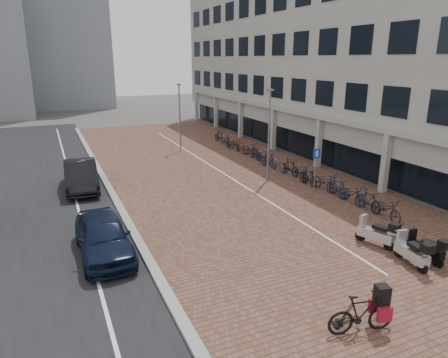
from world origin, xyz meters
TOP-DOWN VIEW (x-y plane):
  - ground at (0.00, 0.00)m, footprint 140.00×140.00m
  - plaza_brick at (2.00, 12.00)m, footprint 14.50×42.00m
  - street_asphalt at (-9.00, 12.00)m, footprint 8.00×50.00m
  - curb at (-5.10, 12.00)m, footprint 0.35×42.00m
  - lane_line at (-7.00, 12.00)m, footprint 0.12×44.00m
  - parking_line at (2.20, 12.00)m, footprint 0.10×30.00m
  - office_building at (12.97, 16.00)m, footprint 8.40×40.00m
  - car_navy at (-6.50, 2.57)m, footprint 1.90×4.63m
  - car_dark at (-6.50, 11.41)m, footprint 1.98×5.04m
  - hero_bike at (-0.78, -4.93)m, footprint 2.02×0.95m
  - shoes at (-1.15, -4.48)m, footprint 0.44×0.40m
  - scooter_front at (3.50, -1.01)m, footprint 1.06×1.80m
  - scooter_mid at (4.21, -2.72)m, footprint 0.69×1.66m
  - scooter_back at (3.50, -2.75)m, footprint 0.76×1.77m
  - parking_sign at (5.26, 5.48)m, footprint 0.52×0.16m
  - lamp_near at (3.99, 8.46)m, footprint 0.12×0.12m
  - lamp_far at (1.78, 18.66)m, footprint 0.12×0.12m
  - bike_row at (5.95, 10.65)m, footprint 1.29×21.46m

SIDE VIEW (x-z plane):
  - ground at x=0.00m, z-range 0.00..0.00m
  - street_asphalt at x=-9.00m, z-range -0.01..0.02m
  - plaza_brick at x=2.00m, z-range -0.01..0.03m
  - lane_line at x=-7.00m, z-range 0.02..0.02m
  - parking_line at x=2.20m, z-range 0.03..0.04m
  - shoes at x=-1.15m, z-range 0.00..0.09m
  - curb at x=-5.10m, z-range 0.00..0.14m
  - bike_row at x=5.95m, z-range 0.00..1.05m
  - scooter_mid at x=4.21m, z-range 0.00..1.11m
  - scooter_back at x=3.50m, z-range 0.00..1.18m
  - scooter_front at x=3.50m, z-range 0.00..1.18m
  - hero_bike at x=-0.78m, z-range -0.08..1.30m
  - car_navy at x=-6.50m, z-range 0.00..1.57m
  - car_dark at x=-6.50m, z-range 0.00..1.63m
  - parking_sign at x=5.26m, z-range 0.44..2.95m
  - lamp_far at x=1.78m, z-range 0.00..5.27m
  - lamp_near at x=3.99m, z-range 0.00..5.48m
  - office_building at x=12.97m, z-range 0.94..15.94m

